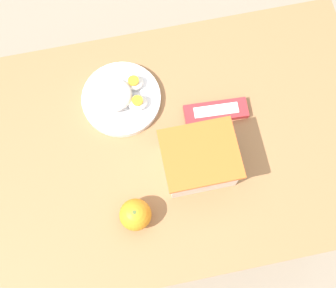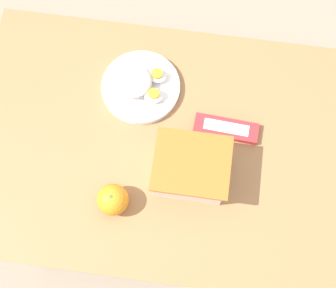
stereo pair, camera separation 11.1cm
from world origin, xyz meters
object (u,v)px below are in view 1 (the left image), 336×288
orange_fruit (135,215)px  rice_plate (120,97)px  food_container (199,161)px  candy_bar (216,112)px

orange_fruit → rice_plate: 0.30m
orange_fruit → rice_plate: size_ratio=0.37×
food_container → candy_bar: (-0.07, -0.12, -0.04)m
food_container → rice_plate: (0.15, -0.20, -0.03)m
orange_fruit → candy_bar: orange_fruit is taller
candy_bar → rice_plate: bearing=-19.6°
orange_fruit → rice_plate: orange_fruit is taller
orange_fruit → rice_plate: (-0.01, -0.30, -0.02)m
food_container → candy_bar: 0.15m
rice_plate → food_container: bearing=126.9°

